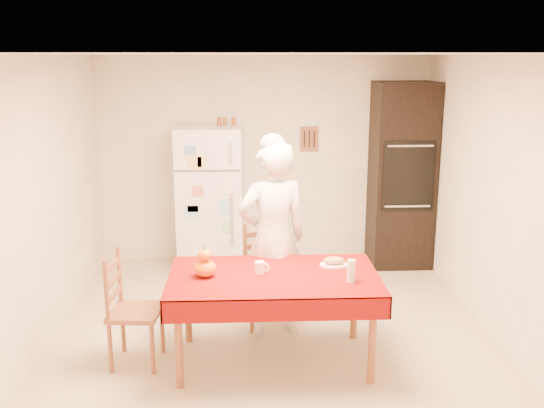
{
  "coord_description": "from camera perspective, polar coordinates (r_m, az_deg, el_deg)",
  "views": [
    {
      "loc": [
        -0.24,
        -5.09,
        2.49
      ],
      "look_at": [
        0.0,
        0.2,
        1.19
      ],
      "focal_mm": 40.0,
      "sensor_mm": 36.0,
      "label": 1
    }
  ],
  "objects": [
    {
      "name": "floor",
      "position": [
        5.67,
        0.06,
        -12.25
      ],
      "size": [
        4.5,
        4.5,
        0.0
      ],
      "primitive_type": "plane",
      "color": "tan",
      "rests_on": "ground"
    },
    {
      "name": "bread_loaf",
      "position": [
        5.14,
        5.85,
        -5.31
      ],
      "size": [
        0.18,
        0.1,
        0.06
      ],
      "primitive_type": "ellipsoid",
      "color": "tan",
      "rests_on": "bread_plate"
    },
    {
      "name": "oven_cabinet",
      "position": [
        7.39,
        12.09,
        2.67
      ],
      "size": [
        0.7,
        0.62,
        2.2
      ],
      "color": "black",
      "rests_on": "floor"
    },
    {
      "name": "wine_glass",
      "position": [
        4.8,
        7.46,
        -6.25
      ],
      "size": [
        0.07,
        0.07,
        0.18
      ],
      "primitive_type": "cylinder",
      "color": "silver",
      "rests_on": "dining_table"
    },
    {
      "name": "room_shell",
      "position": [
        5.17,
        0.07,
        4.15
      ],
      "size": [
        4.02,
        4.52,
        2.51
      ],
      "color": "white",
      "rests_on": "ground"
    },
    {
      "name": "spice_jar_mid",
      "position": [
        7.06,
        -4.47,
        7.76
      ],
      "size": [
        0.05,
        0.05,
        0.1
      ],
      "primitive_type": "cylinder",
      "color": "brown",
      "rests_on": "refrigerator"
    },
    {
      "name": "pumpkin_lower",
      "position": [
        4.9,
        -6.31,
        -6.03
      ],
      "size": [
        0.18,
        0.18,
        0.14
      ],
      "primitive_type": "ellipsoid",
      "color": "red",
      "rests_on": "dining_table"
    },
    {
      "name": "coffee_mug",
      "position": [
        4.95,
        -1.16,
        -6.0
      ],
      "size": [
        0.08,
        0.08,
        0.1
      ],
      "primitive_type": "cylinder",
      "color": "white",
      "rests_on": "dining_table"
    },
    {
      "name": "seated_woman",
      "position": [
        5.43,
        0.06,
        -3.3
      ],
      "size": [
        0.74,
        0.58,
        1.78
      ],
      "primitive_type": "imported",
      "rotation": [
        0.0,
        0.0,
        3.41
      ],
      "color": "silver",
      "rests_on": "floor"
    },
    {
      "name": "chair_far",
      "position": [
        5.76,
        -0.57,
        -6.31
      ],
      "size": [
        0.48,
        0.46,
        0.95
      ],
      "rotation": [
        0.0,
        0.0,
        0.17
      ],
      "color": "brown",
      "rests_on": "floor"
    },
    {
      "name": "chair_left",
      "position": [
        5.14,
        -13.45,
        -9.27
      ],
      "size": [
        0.44,
        0.45,
        0.95
      ],
      "rotation": [
        0.0,
        0.0,
        1.48
      ],
      "color": "brown",
      "rests_on": "floor"
    },
    {
      "name": "dining_table",
      "position": [
        4.96,
        0.16,
        -7.44
      ],
      "size": [
        1.7,
        1.0,
        0.76
      ],
      "color": "brown",
      "rests_on": "floor"
    },
    {
      "name": "refrigerator",
      "position": [
        7.17,
        -5.84,
        0.51
      ],
      "size": [
        0.75,
        0.74,
        1.7
      ],
      "color": "white",
      "rests_on": "floor"
    },
    {
      "name": "pumpkin_upper",
      "position": [
        4.87,
        -6.34,
        -4.76
      ],
      "size": [
        0.12,
        0.12,
        0.09
      ],
      "primitive_type": "ellipsoid",
      "color": "#DD3C05",
      "rests_on": "pumpkin_lower"
    },
    {
      "name": "spice_jar_left",
      "position": [
        7.06,
        -5.0,
        7.75
      ],
      "size": [
        0.05,
        0.05,
        0.1
      ],
      "primitive_type": "cylinder",
      "color": "brown",
      "rests_on": "refrigerator"
    },
    {
      "name": "spice_jar_right",
      "position": [
        7.05,
        -3.64,
        7.77
      ],
      "size": [
        0.05,
        0.05,
        0.1
      ],
      "primitive_type": "cylinder",
      "color": "brown",
      "rests_on": "refrigerator"
    },
    {
      "name": "bread_plate",
      "position": [
        5.15,
        5.84,
        -5.74
      ],
      "size": [
        0.24,
        0.24,
        0.02
      ],
      "primitive_type": "cylinder",
      "color": "white",
      "rests_on": "dining_table"
    }
  ]
}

